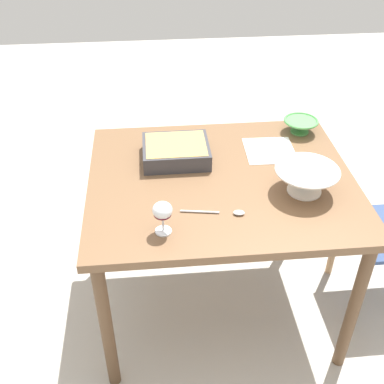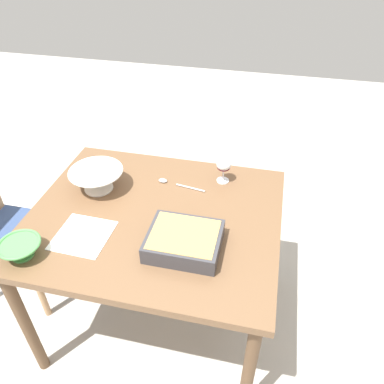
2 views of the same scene
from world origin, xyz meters
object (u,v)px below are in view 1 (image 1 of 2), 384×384
Objects in this scene: serving_spoon at (225,212)px; napkin at (270,150)px; wine_glass at (162,212)px; small_bowl at (300,125)px; casserole_dish at (176,151)px; mixing_bowl at (306,179)px; dining_table at (221,194)px.

napkin is (-0.27, -0.44, -0.01)m from serving_spoon.
small_bowl is (-0.70, -0.68, -0.05)m from wine_glass.
small_bowl is at bearing -127.62° from serving_spoon.
casserole_dish is (-0.08, -0.49, -0.05)m from wine_glass.
wine_glass is at bearing 18.60° from mixing_bowl.
wine_glass is 0.45× the size of casserole_dish.
napkin is at bearing -77.77° from mixing_bowl.
mixing_bowl reaches higher than dining_table.
dining_table is 0.26m from serving_spoon.
wine_glass is 0.54× the size of serving_spoon.
wine_glass is 0.74m from napkin.
serving_spoon is (0.02, 0.24, 0.09)m from dining_table.
mixing_bowl is (-0.32, 0.13, 0.15)m from dining_table.
serving_spoon is at bearing 18.58° from mixing_bowl.
dining_table is at bearing 37.57° from napkin.
serving_spoon is at bearing 57.96° from napkin.
small_bowl is at bearing -141.20° from dining_table.
casserole_dish is at bearing -30.22° from mixing_bowl.
dining_table is at bearing 38.80° from small_bowl.
napkin is (-0.52, -0.52, -0.09)m from wine_glass.
serving_spoon is (0.46, 0.60, -0.03)m from small_bowl.
mixing_bowl reaches higher than casserole_dish.
small_bowl is at bearing -103.47° from mixing_bowl.
wine_glass is at bearing 45.13° from napkin.
casserole_dish is 1.19× the size of serving_spoon.
casserole_dish is 0.59m from mixing_bowl.
small_bowl reaches higher than napkin.
wine_glass reaches higher than casserole_dish.
mixing_bowl is at bearing 149.78° from casserole_dish.
dining_table is 0.58m from small_bowl.
casserole_dish is (0.18, -0.17, 0.13)m from dining_table.
serving_spoon is (-0.24, -0.08, -0.09)m from wine_glass.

